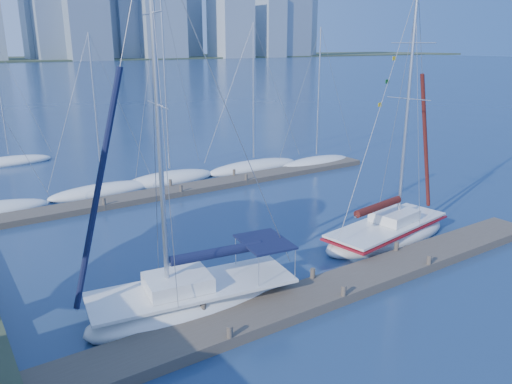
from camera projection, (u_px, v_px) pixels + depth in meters
ground at (327, 295)px, 19.64m from camera, size 700.00×700.00×0.00m
near_dock at (327, 291)px, 19.59m from camera, size 26.00×2.00×0.40m
far_dock at (190, 189)px, 33.39m from camera, size 30.00×1.80×0.36m
sailboat_navy at (193, 282)px, 18.31m from camera, size 8.46×3.83×13.67m
sailboat_maroon at (388, 222)px, 24.81m from camera, size 8.13×3.70×12.53m
bg_boat_1 at (103, 191)px, 32.81m from camera, size 7.21×2.80×10.48m
bg_boat_2 at (170, 178)px, 35.56m from camera, size 7.04×4.83×13.98m
bg_boat_3 at (254, 167)px, 39.04m from camera, size 8.25×3.74×11.30m
bg_boat_4 at (316, 162)px, 40.44m from camera, size 7.02×3.05×11.03m
bg_boat_6 at (10, 162)px, 40.79m from camera, size 6.72×3.27×10.48m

